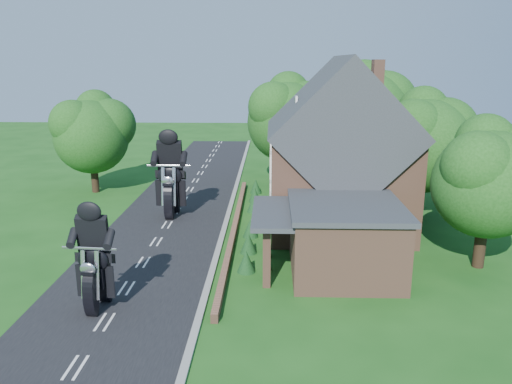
{
  "coord_description": "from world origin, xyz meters",
  "views": [
    {
      "loc": [
        6.46,
        -23.38,
        9.87
      ],
      "look_at": [
        5.63,
        3.64,
        2.8
      ],
      "focal_mm": 35.0,
      "sensor_mm": 36.0,
      "label": 1
    }
  ],
  "objects_px": {
    "garden_wall": "(235,228)",
    "motorcycle_follow": "(172,204)",
    "house": "(339,158)",
    "motorcycle_lead": "(98,293)",
    "annex": "(342,237)"
  },
  "relations": [
    {
      "from": "house",
      "to": "motorcycle_lead",
      "type": "distance_m",
      "value": 15.97
    },
    {
      "from": "house",
      "to": "motorcycle_lead",
      "type": "xyz_separation_m",
      "value": [
        -11.07,
        -10.92,
        -3.65
      ]
    },
    {
      "from": "house",
      "to": "annex",
      "type": "bearing_deg",
      "value": -95.24
    },
    {
      "from": "house",
      "to": "motorcycle_follow",
      "type": "relative_size",
      "value": 5.52
    },
    {
      "from": "garden_wall",
      "to": "motorcycle_follow",
      "type": "distance_m",
      "value": 5.23
    },
    {
      "from": "motorcycle_follow",
      "to": "motorcycle_lead",
      "type": "bearing_deg",
      "value": 89.63
    },
    {
      "from": "annex",
      "to": "motorcycle_follow",
      "type": "height_order",
      "value": "annex"
    },
    {
      "from": "garden_wall",
      "to": "house",
      "type": "relative_size",
      "value": 2.15
    },
    {
      "from": "garden_wall",
      "to": "motorcycle_lead",
      "type": "bearing_deg",
      "value": -116.15
    },
    {
      "from": "motorcycle_lead",
      "to": "motorcycle_follow",
      "type": "xyz_separation_m",
      "value": [
        0.55,
        12.8,
        0.17
      ]
    },
    {
      "from": "garden_wall",
      "to": "motorcycle_follow",
      "type": "height_order",
      "value": "motorcycle_follow"
    },
    {
      "from": "garden_wall",
      "to": "annex",
      "type": "bearing_deg",
      "value": -46.16
    },
    {
      "from": "house",
      "to": "motorcycle_lead",
      "type": "height_order",
      "value": "house"
    },
    {
      "from": "garden_wall",
      "to": "motorcycle_follow",
      "type": "xyz_separation_m",
      "value": [
        -4.32,
        2.87,
        0.66
      ]
    },
    {
      "from": "annex",
      "to": "motorcycle_lead",
      "type": "distance_m",
      "value": 11.28
    }
  ]
}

